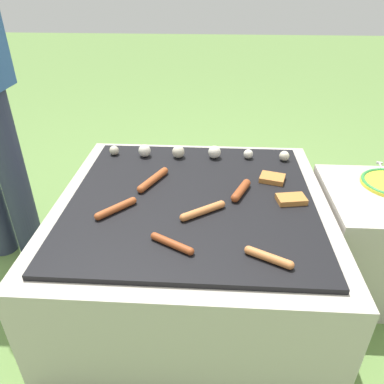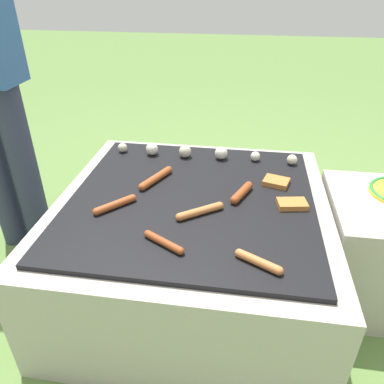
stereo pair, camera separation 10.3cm
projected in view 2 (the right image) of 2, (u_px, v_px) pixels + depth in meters
name	position (u px, v px, depth m)	size (l,w,h in m)	color
ground_plane	(192.00, 285.00, 1.59)	(14.00, 14.00, 0.00)	#608442
grill	(192.00, 245.00, 1.48)	(0.99, 0.99, 0.44)	#B2AA9E
sausage_mid_right	(156.00, 178.00, 1.45)	(0.10, 0.18, 0.03)	#A34C23
sausage_back_center	(200.00, 211.00, 1.26)	(0.15, 0.11, 0.03)	#C6753D
sausage_back_right	(258.00, 262.00, 1.04)	(0.13, 0.08, 0.03)	#C6753D
sausage_mid_left	(242.00, 193.00, 1.36)	(0.08, 0.14, 0.03)	#93421E
sausage_back_left	(115.00, 205.00, 1.29)	(0.12, 0.13, 0.03)	#A34C23
sausage_front_center	(164.00, 242.00, 1.12)	(0.14, 0.09, 0.02)	#93421E
bread_slice_center	(292.00, 204.00, 1.30)	(0.11, 0.08, 0.02)	#B27033
bread_slice_right	(276.00, 182.00, 1.44)	(0.11, 0.10, 0.02)	#B27033
mushroom_row	(198.00, 152.00, 1.63)	(0.79, 0.06, 0.06)	beige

